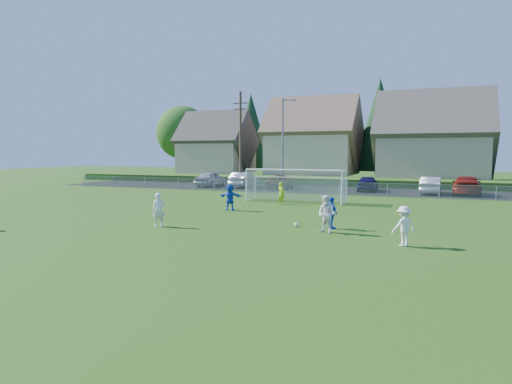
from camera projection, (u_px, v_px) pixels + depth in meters
ground at (186, 239)px, 19.60m from camera, size 160.00×160.00×0.00m
asphalt_lot at (331, 190)px, 44.97m from camera, size 60.00×60.00×0.00m
grass_embankment at (345, 182)px, 51.85m from camera, size 70.00×6.00×0.80m
soccer_ball at (296, 225)px, 22.89m from camera, size 0.22×0.22×0.22m
player_white_a at (159, 210)px, 22.94m from camera, size 0.73×0.72×1.70m
player_white_b at (326, 214)px, 21.07m from camera, size 1.05×0.94×1.77m
player_white_c at (404, 226)px, 18.19m from camera, size 1.18×1.12×1.61m
player_blue_a at (331, 213)px, 22.28m from camera, size 0.93×0.92×1.57m
player_blue_b at (230, 197)px, 29.31m from camera, size 1.60×0.56×1.70m
goalkeeper at (281, 193)px, 32.63m from camera, size 0.69×0.58×1.61m
car_a at (211, 179)px, 49.80m from camera, size 2.00×4.83×1.64m
car_b at (244, 180)px, 48.64m from camera, size 2.05×5.02×1.62m
car_c at (281, 182)px, 46.78m from camera, size 2.78×5.16×1.38m
car_e at (368, 183)px, 43.79m from camera, size 2.01×4.49×1.50m
car_f at (431, 185)px, 40.80m from camera, size 1.78×4.73×1.54m
car_g at (466, 186)px, 40.00m from camera, size 2.43×5.68×1.63m
soccer_goal at (296, 180)px, 34.27m from camera, size 7.42×1.90×2.50m
chainlink_fence at (316, 188)px, 39.84m from camera, size 52.06×0.06×1.20m
streetlight at (283, 141)px, 44.83m from camera, size 1.38×0.18×9.00m
utility_pole at (241, 139)px, 47.63m from camera, size 1.60×0.26×10.00m
houses_row at (374, 124)px, 57.39m from camera, size 53.90×11.45×13.27m
tree_row at (373, 129)px, 63.56m from camera, size 65.98×12.36×13.80m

